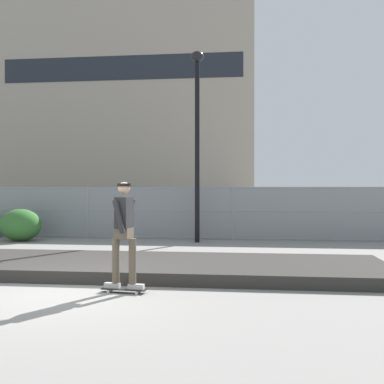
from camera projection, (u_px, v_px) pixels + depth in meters
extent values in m
plane|color=gray|center=(67.00, 293.00, 8.12)|extent=(120.00, 120.00, 0.00)
cube|color=#33302D|center=(104.00, 266.00, 10.23)|extent=(12.06, 2.91, 0.25)
cube|color=black|center=(124.00, 289.00, 8.16)|extent=(0.82, 0.28, 0.02)
cylinder|color=silver|center=(140.00, 291.00, 8.19)|extent=(0.06, 0.04, 0.05)
cylinder|color=silver|center=(137.00, 293.00, 8.02)|extent=(0.06, 0.04, 0.05)
cylinder|color=silver|center=(112.00, 289.00, 8.31)|extent=(0.06, 0.04, 0.05)
cylinder|color=silver|center=(108.00, 291.00, 8.13)|extent=(0.06, 0.04, 0.05)
cube|color=#99999E|center=(138.00, 291.00, 8.10)|extent=(0.06, 0.14, 0.01)
cube|color=#99999E|center=(110.00, 289.00, 8.22)|extent=(0.06, 0.14, 0.01)
cube|color=#B2ADA8|center=(136.00, 287.00, 8.11)|extent=(0.29, 0.13, 0.09)
cube|color=#B2ADA8|center=(112.00, 285.00, 8.21)|extent=(0.29, 0.13, 0.09)
cylinder|color=brown|center=(132.00, 261.00, 8.12)|extent=(0.13, 0.13, 0.79)
cylinder|color=brown|center=(116.00, 261.00, 8.19)|extent=(0.13, 0.13, 0.79)
cube|color=brown|center=(124.00, 233.00, 8.15)|extent=(0.28, 0.36, 0.18)
cube|color=#262628|center=(124.00, 212.00, 8.15)|extent=(0.26, 0.40, 0.54)
cylinder|color=#262628|center=(129.00, 215.00, 8.39)|extent=(0.24, 0.11, 0.58)
cylinder|color=#262628|center=(119.00, 217.00, 7.91)|extent=(0.24, 0.11, 0.58)
sphere|color=tan|center=(124.00, 188.00, 8.14)|extent=(0.21, 0.21, 0.21)
cylinder|color=black|center=(124.00, 185.00, 8.14)|extent=(0.24, 0.24, 0.05)
cylinder|color=gray|center=(88.00, 212.00, 16.90)|extent=(0.06, 0.06, 1.85)
cylinder|color=gray|center=(233.00, 213.00, 16.28)|extent=(0.06, 0.06, 1.85)
cylinder|color=gray|center=(159.00, 188.00, 16.58)|extent=(26.12, 0.04, 0.04)
cylinder|color=gray|center=(159.00, 210.00, 16.59)|extent=(26.12, 0.04, 0.04)
cylinder|color=gray|center=(159.00, 237.00, 16.60)|extent=(26.12, 0.04, 0.04)
cube|color=gray|center=(159.00, 213.00, 16.59)|extent=(26.12, 0.01, 1.85)
cylinder|color=black|center=(197.00, 152.00, 15.59)|extent=(0.16, 0.16, 6.01)
ellipsoid|color=black|center=(197.00, 57.00, 15.56)|extent=(0.44, 0.44, 0.36)
cube|color=navy|center=(68.00, 216.00, 19.23)|extent=(4.45, 1.92, 0.70)
cube|color=#23282D|center=(63.00, 199.00, 19.24)|extent=(2.24, 1.66, 0.64)
cylinder|color=black|center=(106.00, 223.00, 19.96)|extent=(0.65, 0.26, 0.64)
cylinder|color=black|center=(94.00, 226.00, 18.26)|extent=(0.65, 0.26, 0.64)
cylinder|color=black|center=(44.00, 222.00, 20.20)|extent=(0.65, 0.26, 0.64)
cylinder|color=black|center=(27.00, 226.00, 18.50)|extent=(0.65, 0.26, 0.64)
cube|color=#9E9384|center=(137.00, 107.00, 55.40)|extent=(27.28, 14.78, 22.73)
cube|color=#1E232B|center=(120.00, 68.00, 48.02)|extent=(25.09, 0.04, 2.50)
ellipsoid|color=#336B2D|center=(21.00, 225.00, 15.98)|extent=(1.42, 1.16, 1.09)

